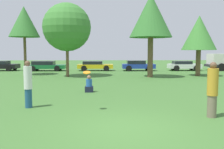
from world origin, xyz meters
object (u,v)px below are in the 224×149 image
(person_thrower, at_px, (28,84))
(parked_car_black, at_px, (1,65))
(person_catcher, at_px, (212,90))
(tree_3, at_px, (199,33))
(tree_0, at_px, (24,22))
(parked_car_yellow, at_px, (95,65))
(tree_1, at_px, (67,27))
(frisbee, at_px, (87,73))
(parked_car_green, at_px, (46,66))
(tree_2, at_px, (151,16))
(parked_car_blue, at_px, (138,65))
(parked_car_white, at_px, (184,65))
(bystander_sitting, at_px, (89,85))

(person_thrower, xyz_separation_m, parked_car_black, (-9.41, 20.17, -0.34))
(person_catcher, bearing_deg, tree_3, -95.19)
(tree_0, xyz_separation_m, parked_car_yellow, (6.61, 5.35, -4.54))
(tree_0, xyz_separation_m, tree_1, (4.40, -1.76, -0.67))
(tree_3, distance_m, parked_car_black, 22.75)
(frisbee, distance_m, parked_car_green, 21.45)
(tree_0, distance_m, tree_2, 12.17)
(tree_0, distance_m, parked_car_green, 7.01)
(parked_car_green, bearing_deg, tree_2, -34.55)
(person_catcher, height_order, tree_3, tree_3)
(tree_0, xyz_separation_m, parked_car_blue, (11.80, 5.06, -4.50))
(person_catcher, distance_m, parked_car_white, 22.19)
(tree_0, relative_size, parked_car_black, 1.74)
(parked_car_blue, xyz_separation_m, parked_car_white, (5.63, 0.10, -0.03))
(parked_car_green, bearing_deg, tree_0, -97.53)
(tree_2, relative_size, parked_car_white, 1.92)
(tree_2, bearing_deg, tree_3, 11.75)
(person_catcher, relative_size, frisbee, 6.64)
(bystander_sitting, height_order, tree_1, tree_1)
(tree_2, bearing_deg, parked_car_yellow, 124.07)
(tree_3, relative_size, parked_car_green, 1.23)
(tree_3, bearing_deg, parked_car_white, 83.23)
(person_catcher, relative_size, tree_3, 0.34)
(frisbee, relative_size, parked_car_blue, 0.07)
(parked_car_yellow, bearing_deg, parked_car_white, -0.73)
(tree_0, height_order, parked_car_green, tree_0)
(parked_car_yellow, bearing_deg, bystander_sitting, -88.56)
(person_catcher, height_order, parked_car_white, person_catcher)
(frisbee, xyz_separation_m, parked_car_blue, (4.67, 20.22, -0.82))
(frisbee, bearing_deg, tree_3, 55.15)
(tree_3, xyz_separation_m, parked_car_yellow, (-10.04, 6.86, -3.38))
(parked_car_black, height_order, parked_car_white, parked_car_black)
(tree_1, bearing_deg, person_catcher, -63.72)
(frisbee, bearing_deg, parked_car_yellow, 91.48)
(parked_car_yellow, bearing_deg, parked_car_black, 178.84)
(parked_car_green, bearing_deg, frisbee, -72.31)
(person_catcher, xyz_separation_m, tree_1, (-7.14, 14.46, 3.52))
(parked_car_green, bearing_deg, tree_1, -62.23)
(bystander_sitting, distance_m, parked_car_white, 19.00)
(tree_3, bearing_deg, bystander_sitting, -136.66)
(frisbee, bearing_deg, parked_car_white, 63.12)
(parked_car_yellow, bearing_deg, parked_car_blue, -2.92)
(tree_0, height_order, parked_car_blue, tree_0)
(person_catcher, height_order, tree_2, tree_2)
(bystander_sitting, relative_size, tree_2, 0.13)
(tree_2, xyz_separation_m, parked_car_black, (-16.60, 8.12, -4.77))
(person_thrower, height_order, parked_car_blue, person_thrower)
(tree_1, relative_size, parked_car_yellow, 1.57)
(tree_1, relative_size, parked_car_blue, 1.70)
(tree_0, bearing_deg, person_catcher, -54.58)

